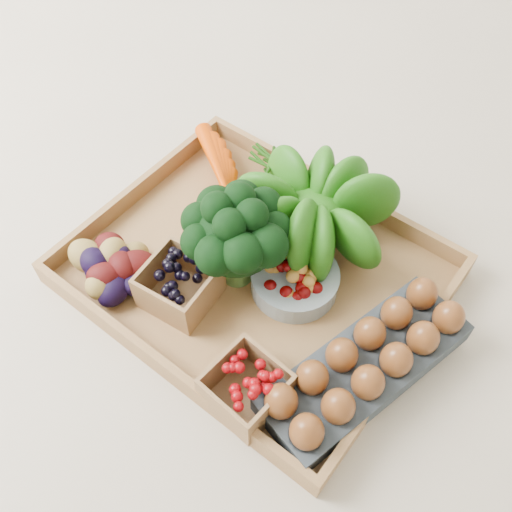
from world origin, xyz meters
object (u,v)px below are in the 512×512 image
Objects in this scene: cherry_bowl at (295,280)px; egg_carton at (365,368)px; tray at (256,275)px; broccoli at (236,251)px.

cherry_bowl is 0.43× the size of egg_carton.
broccoli is (-0.02, -0.02, 0.07)m from tray.
broccoli is at bearing -155.85° from cherry_bowl.
tray is 0.24m from egg_carton.
egg_carton is at bearing -5.05° from broccoli.
egg_carton reaches higher than cherry_bowl.
egg_carton is (0.23, -0.04, 0.03)m from tray.
cherry_bowl is (0.07, 0.02, 0.03)m from tray.
broccoli is at bearing -132.40° from tray.
cherry_bowl is at bearing 24.15° from broccoli.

